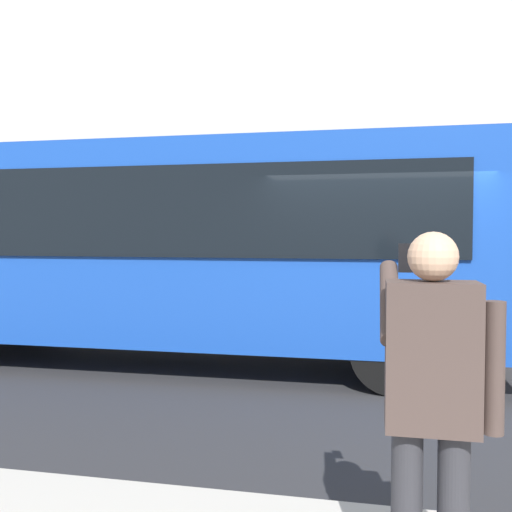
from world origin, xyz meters
The scene contains 4 objects.
ground_plane centered at (0.00, 0.00, 0.00)m, with size 60.00×60.00×0.00m, color #2B2B2D.
building_facade_far centered at (-0.02, -6.80, 5.99)m, with size 28.00×1.55×12.00m.
red_bus centered at (2.82, -0.63, 1.68)m, with size 9.05×2.54×3.08m.
pedestrian_photographer centered at (-0.23, 4.44, 1.14)m, with size 0.53×0.52×1.70m.
Camera 1 is at (0.03, 7.03, 1.85)m, focal length 39.65 mm.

